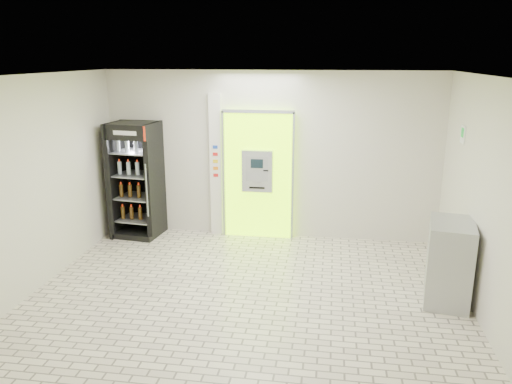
# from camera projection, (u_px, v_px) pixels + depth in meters

# --- Properties ---
(ground) EXTENTS (6.00, 6.00, 0.00)m
(ground) POSITION_uv_depth(u_px,v_px,m) (247.00, 296.00, 6.96)
(ground) COLOR #BDAE9C
(ground) RESTS_ON ground
(room_shell) EXTENTS (6.00, 6.00, 6.00)m
(room_shell) POSITION_uv_depth(u_px,v_px,m) (246.00, 167.00, 6.48)
(room_shell) COLOR beige
(room_shell) RESTS_ON ground
(atm_assembly) EXTENTS (1.30, 0.24, 2.33)m
(atm_assembly) POSITION_uv_depth(u_px,v_px,m) (258.00, 174.00, 8.98)
(atm_assembly) COLOR #99F600
(atm_assembly) RESTS_ON ground
(pillar) EXTENTS (0.22, 0.11, 2.60)m
(pillar) POSITION_uv_depth(u_px,v_px,m) (216.00, 165.00, 9.10)
(pillar) COLOR silver
(pillar) RESTS_ON ground
(beverage_cooler) EXTENTS (0.87, 0.80, 2.10)m
(beverage_cooler) POSITION_uv_depth(u_px,v_px,m) (137.00, 182.00, 9.10)
(beverage_cooler) COLOR black
(beverage_cooler) RESTS_ON ground
(steel_cabinet) EXTENTS (0.71, 0.93, 1.12)m
(steel_cabinet) POSITION_uv_depth(u_px,v_px,m) (449.00, 262.00, 6.68)
(steel_cabinet) COLOR #9EA0A5
(steel_cabinet) RESTS_ON ground
(exit_sign) EXTENTS (0.02, 0.22, 0.26)m
(exit_sign) POSITION_uv_depth(u_px,v_px,m) (463.00, 134.00, 7.30)
(exit_sign) COLOR white
(exit_sign) RESTS_ON room_shell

